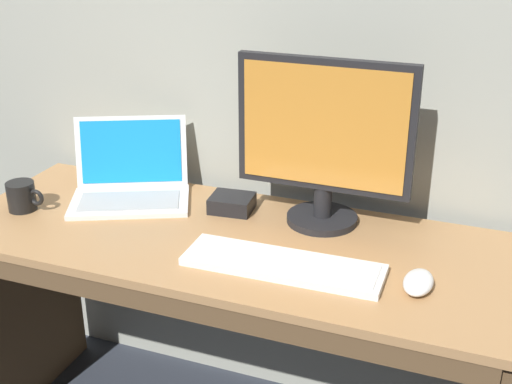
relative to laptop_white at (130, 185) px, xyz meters
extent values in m
cube|color=#A87A4C|center=(0.36, -0.12, -0.06)|extent=(1.49, 0.58, 0.02)
cube|color=brown|center=(-0.36, -0.12, -0.42)|extent=(0.05, 0.54, 0.71)
cube|color=brown|center=(0.36, -0.40, -0.10)|extent=(1.43, 0.02, 0.06)
cube|color=white|center=(0.02, -0.04, -0.04)|extent=(0.39, 0.33, 0.01)
cube|color=#ACACAC|center=(0.02, -0.05, -0.03)|extent=(0.31, 0.24, 0.00)
cube|color=white|center=(-0.04, 0.08, 0.07)|extent=(0.33, 0.19, 0.21)
cube|color=#198CD8|center=(-0.04, 0.07, 0.07)|extent=(0.29, 0.17, 0.18)
cylinder|color=black|center=(0.57, 0.05, -0.04)|extent=(0.19, 0.19, 0.02)
cylinder|color=black|center=(0.57, 0.05, 0.02)|extent=(0.05, 0.05, 0.09)
cube|color=black|center=(0.57, 0.04, 0.24)|extent=(0.47, 0.03, 0.35)
cube|color=#C67F2D|center=(0.57, 0.02, 0.24)|extent=(0.43, 0.00, 0.32)
cube|color=white|center=(0.56, -0.23, -0.04)|extent=(0.49, 0.15, 0.02)
cube|color=silver|center=(0.56, -0.23, -0.02)|extent=(0.46, 0.13, 0.00)
ellipsoid|color=white|center=(0.88, -0.21, -0.03)|extent=(0.07, 0.12, 0.03)
cube|color=black|center=(0.31, 0.03, -0.02)|extent=(0.13, 0.11, 0.04)
cylinder|color=black|center=(-0.25, -0.18, 0.00)|extent=(0.08, 0.08, 0.08)
torus|color=black|center=(-0.20, -0.18, 0.00)|extent=(0.05, 0.01, 0.05)
camera|label=1|loc=(1.00, -1.59, 0.78)|focal=47.51mm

